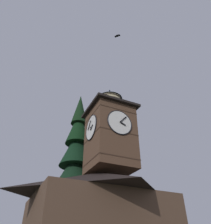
% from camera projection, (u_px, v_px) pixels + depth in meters
% --- Properties ---
extents(building_main, '(10.89, 9.22, 7.55)m').
position_uv_depth(building_main, '(98.00, 218.00, 17.83)').
color(building_main, brown).
rests_on(building_main, ground_plane).
extents(clock_tower, '(4.56, 4.56, 9.14)m').
position_uv_depth(clock_tower, '(110.00, 132.00, 21.85)').
color(clock_tower, brown).
rests_on(clock_tower, building_main).
extents(pine_tree_behind, '(6.24, 6.24, 18.99)m').
position_uv_depth(pine_tree_behind, '(74.00, 186.00, 23.17)').
color(pine_tree_behind, '#473323').
rests_on(pine_tree_behind, ground_plane).
extents(moon, '(1.91, 1.91, 1.91)m').
position_uv_depth(moon, '(103.00, 184.00, 52.69)').
color(moon, silver).
extents(flying_bird_high, '(0.54, 0.57, 0.16)m').
position_uv_depth(flying_bird_high, '(117.00, 36.00, 23.40)').
color(flying_bird_high, black).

